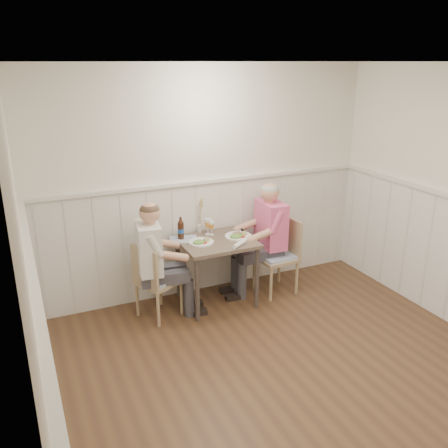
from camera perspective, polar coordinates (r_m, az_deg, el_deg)
name	(u,v)px	position (r m, az deg, el deg)	size (l,w,h in m)	color
ground_plane	(314,398)	(4.18, 10.82, -19.89)	(4.50, 4.50, 0.00)	#4A3120
room_shell	(328,222)	(3.45, 12.37, 0.20)	(4.04, 4.54, 2.60)	white
wainscot	(275,287)	(4.29, 6.13, -7.60)	(4.00, 4.49, 1.34)	silver
dining_table	(217,249)	(5.22, -0.91, -3.09)	(0.80, 0.70, 0.75)	#4F4137
chair_right	(280,253)	(5.58, 6.75, -3.46)	(0.45, 0.45, 0.89)	#9B8461
chair_left	(155,279)	(5.04, -8.33, -6.55)	(0.52, 0.52, 0.82)	#9B8461
man_in_pink	(267,246)	(5.56, 5.21, -2.64)	(0.63, 0.44, 1.34)	#3F3F47
diner_cream	(154,270)	(5.01, -8.44, -5.50)	(0.64, 0.44, 1.30)	#3F3F47
plate_man	(238,235)	(5.25, 1.68, -1.37)	(0.30, 0.30, 0.08)	white
plate_diner	(201,242)	(5.09, -2.84, -2.13)	(0.27, 0.27, 0.07)	white
beer_glass_a	(211,226)	(5.30, -1.53, -0.21)	(0.06, 0.06, 0.16)	silver
beer_glass_b	(208,224)	(5.31, -1.96, 0.00)	(0.07, 0.07, 0.19)	silver
beer_bottle	(181,229)	(5.20, -5.22, -0.65)	(0.07, 0.07, 0.25)	#321A0D
rolled_napkin	(239,244)	(5.01, 1.87, -2.42)	(0.20, 0.16, 0.05)	white
grass_vase	(199,216)	(5.36, -3.01, 0.93)	(0.05, 0.05, 0.43)	silver
gingham_mat	(183,239)	(5.22, -4.90, -1.83)	(0.35, 0.31, 0.01)	#496BA2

